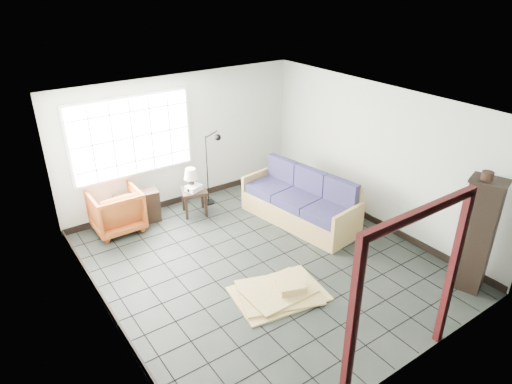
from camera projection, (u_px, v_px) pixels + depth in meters
ground at (263, 262)px, 7.49m from camera, size 5.50×5.50×0.00m
room_shell at (263, 168)px, 6.77m from camera, size 5.02×5.52×2.61m
window_panel at (132, 137)px, 8.26m from camera, size 2.32×0.08×1.52m
doorway_trim at (411, 275)px, 4.90m from camera, size 1.80×0.08×2.20m
futon_sofa at (302, 203)px, 8.58m from camera, size 1.19×2.38×1.01m
armchair at (116, 208)px, 8.25m from camera, size 0.86×0.80×0.88m
side_table at (194, 194)px, 8.80m from camera, size 0.59×0.59×0.52m
table_lamp at (191, 175)px, 8.67m from camera, size 0.32×0.32×0.42m
projector at (194, 188)px, 8.70m from camera, size 0.34×0.30×0.10m
floor_lamp at (213, 166)px, 9.03m from camera, size 0.41×0.36×1.54m
console_shelf at (138, 208)px, 8.52m from camera, size 0.82×0.39×0.62m
tall_shelf at (477, 235)px, 6.54m from camera, size 0.50×0.57×1.78m
pot at (488, 176)px, 6.12m from camera, size 0.16×0.16×0.12m
open_box at (336, 205)px, 8.92m from camera, size 0.86×0.45×0.48m
cardboard_pile at (280, 292)px, 6.73m from camera, size 1.45×1.20×0.19m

